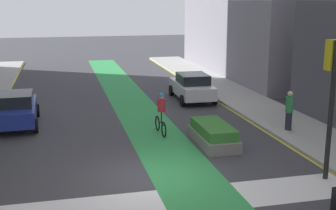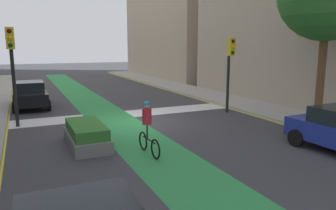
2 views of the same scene
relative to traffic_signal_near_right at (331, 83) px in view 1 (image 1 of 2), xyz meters
The scene contains 10 objects.
ground_plane 6.51m from the traffic_signal_near_right, 165.96° to the left, with size 120.00×120.00×0.00m, color #38383D.
bike_lane_paint 5.56m from the traffic_signal_near_right, 162.48° to the left, with size 2.40×60.00×0.01m, color #2D8C47.
crosswalk_band 6.39m from the traffic_signal_near_right, behind, with size 12.00×1.80×0.01m, color silver.
curb_stripe_right 3.46m from the traffic_signal_near_right, 71.12° to the left, with size 0.16×60.00×0.01m, color yellow.
traffic_signal_near_right is the anchor object (origin of this frame).
car_blue_left_far 13.89m from the traffic_signal_near_right, 139.22° to the left, with size 2.08×4.23×1.57m.
car_white_right_far 12.50m from the traffic_signal_near_right, 94.00° to the left, with size 2.14×4.26×1.57m.
cyclist_in_lane 7.59m from the traffic_signal_near_right, 124.59° to the left, with size 0.32×1.73×1.86m.
pedestrian_sidewalk_right_a 5.46m from the traffic_signal_near_right, 74.67° to the left, with size 0.34×0.34×1.73m.
median_planter 5.52m from the traffic_signal_near_right, 119.79° to the left, with size 1.30×2.96×0.85m.
Camera 1 is at (-2.72, -13.59, 5.69)m, focal length 47.82 mm.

